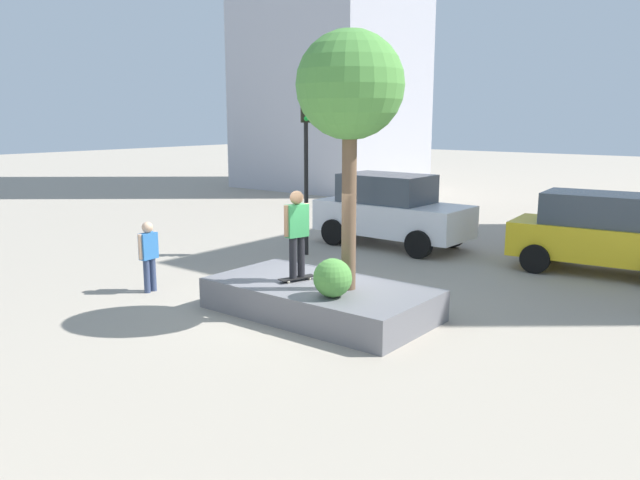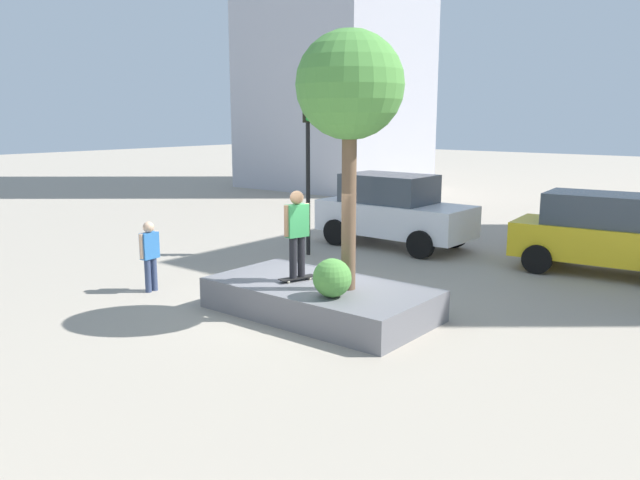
{
  "view_description": "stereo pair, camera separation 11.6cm",
  "coord_description": "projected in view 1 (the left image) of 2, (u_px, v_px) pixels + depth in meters",
  "views": [
    {
      "loc": [
        8.03,
        -9.88,
        3.92
      ],
      "look_at": [
        0.46,
        -0.29,
        1.52
      ],
      "focal_mm": 35.34,
      "sensor_mm": 36.0,
      "label": 1
    },
    {
      "loc": [
        8.12,
        -9.81,
        3.92
      ],
      "look_at": [
        0.46,
        -0.29,
        1.52
      ],
      "focal_mm": 35.34,
      "sensor_mm": 36.0,
      "label": 2
    }
  ],
  "objects": [
    {
      "name": "boxwood_shrub",
      "position": [
        333.0,
        278.0,
        11.64
      ],
      "size": [
        0.73,
        0.73,
        0.73
      ],
      "primitive_type": "sphere",
      "color": "#4C8C3D",
      "rests_on": "planter_ledge"
    },
    {
      "name": "taxi_cab",
      "position": [
        600.0,
        233.0,
        15.92
      ],
      "size": [
        4.54,
        2.4,
        2.04
      ],
      "color": "gold",
      "rests_on": "ground"
    },
    {
      "name": "planter_ledge",
      "position": [
        320.0,
        299.0,
        12.68
      ],
      "size": [
        4.52,
        2.39,
        0.62
      ],
      "primitive_type": "cube",
      "color": "slate",
      "rests_on": "ground"
    },
    {
      "name": "pedestrian_crossing",
      "position": [
        149.0,
        252.0,
        14.17
      ],
      "size": [
        0.25,
        0.55,
        1.61
      ],
      "color": "navy",
      "rests_on": "ground"
    },
    {
      "name": "ground_plane",
      "position": [
        311.0,
        306.0,
        13.24
      ],
      "size": [
        120.0,
        120.0,
        0.0
      ],
      "primitive_type": "plane",
      "color": "#9E9384"
    },
    {
      "name": "skateboarder",
      "position": [
        297.0,
        228.0,
        12.65
      ],
      "size": [
        0.31,
        0.59,
        1.78
      ],
      "color": "black",
      "rests_on": "skateboard"
    },
    {
      "name": "skateboard",
      "position": [
        297.0,
        278.0,
        12.85
      ],
      "size": [
        0.45,
        0.83,
        0.07
      ],
      "color": "black",
      "rests_on": "planter_ledge"
    },
    {
      "name": "traffic_light_median",
      "position": [
        306.0,
        145.0,
        17.61
      ],
      "size": [
        0.37,
        0.37,
        4.61
      ],
      "color": "black",
      "rests_on": "ground"
    },
    {
      "name": "police_car",
      "position": [
        391.0,
        210.0,
        19.25
      ],
      "size": [
        4.76,
        2.28,
        2.2
      ],
      "color": "white",
      "rests_on": "ground"
    },
    {
      "name": "plaza_tree",
      "position": [
        350.0,
        89.0,
        11.54
      ],
      "size": [
        2.01,
        2.01,
        4.87
      ],
      "color": "brown",
      "rests_on": "planter_ledge"
    }
  ]
}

